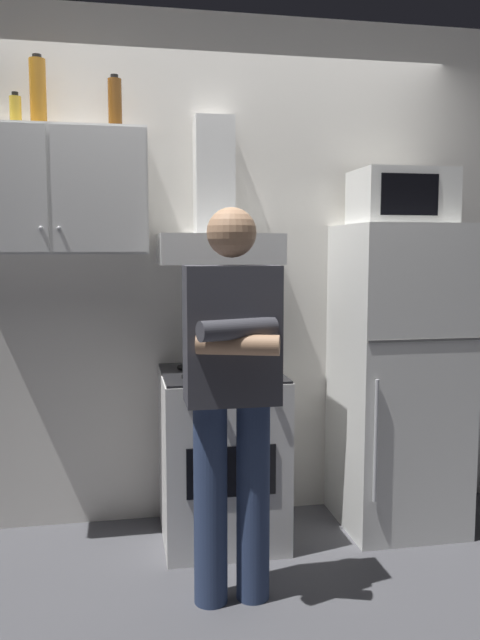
{
  "coord_description": "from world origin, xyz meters",
  "views": [
    {
      "loc": [
        -0.54,
        -2.87,
        1.47
      ],
      "look_at": [
        0.0,
        0.0,
        1.15
      ],
      "focal_mm": 35.9,
      "sensor_mm": 36.0,
      "label": 1
    }
  ],
  "objects_px": {
    "refrigerator": "(398,377)",
    "bottle_liquor_amber": "(38,93)",
    "upper_cabinet": "(53,192)",
    "stove_oven": "(221,455)",
    "cooking_pot": "(251,361)",
    "microwave": "(401,197)",
    "bottle_beer_brown": "(115,105)",
    "person_standing": "(232,391)",
    "bottle_spice_jar": "(16,111)",
    "range_hood": "(217,225)"
  },
  "relations": [
    {
      "from": "upper_cabinet",
      "to": "refrigerator",
      "type": "bearing_deg",
      "value": -4.07
    },
    {
      "from": "stove_oven",
      "to": "cooking_pot",
      "type": "distance_m",
      "value": 0.53
    },
    {
      "from": "cooking_pot",
      "to": "bottle_spice_jar",
      "type": "distance_m",
      "value": 1.62
    },
    {
      "from": "refrigerator",
      "to": "bottle_beer_brown",
      "type": "height_order",
      "value": "bottle_beer_brown"
    },
    {
      "from": "bottle_liquor_amber",
      "to": "stove_oven",
      "type": "bearing_deg",
      "value": -9.2
    },
    {
      "from": "range_hood",
      "to": "bottle_spice_jar",
      "type": "distance_m",
      "value": 1.09
    },
    {
      "from": "range_hood",
      "to": "cooking_pot",
      "type": "xyz_separation_m",
      "value": [
        0.13,
        -0.25,
        -0.66
      ]
    },
    {
      "from": "range_hood",
      "to": "person_standing",
      "type": "xyz_separation_m",
      "value": [
        -0.05,
        -0.73,
        -0.7
      ]
    },
    {
      "from": "upper_cabinet",
      "to": "refrigerator",
      "type": "xyz_separation_m",
      "value": [
        1.75,
        -0.12,
        -0.95
      ]
    },
    {
      "from": "cooking_pot",
      "to": "stove_oven",
      "type": "bearing_deg",
      "value": 137.51
    },
    {
      "from": "bottle_liquor_amber",
      "to": "person_standing",
      "type": "bearing_deg",
      "value": -42.75
    },
    {
      "from": "upper_cabinet",
      "to": "stove_oven",
      "type": "height_order",
      "value": "upper_cabinet"
    },
    {
      "from": "microwave",
      "to": "bottle_beer_brown",
      "type": "height_order",
      "value": "bottle_beer_brown"
    },
    {
      "from": "microwave",
      "to": "bottle_spice_jar",
      "type": "relative_size",
      "value": 3.08
    },
    {
      "from": "upper_cabinet",
      "to": "range_hood",
      "type": "xyz_separation_m",
      "value": [
        0.8,
        0.0,
        -0.15
      ]
    },
    {
      "from": "cooking_pot",
      "to": "bottle_liquor_amber",
      "type": "height_order",
      "value": "bottle_liquor_amber"
    },
    {
      "from": "upper_cabinet",
      "to": "cooking_pot",
      "type": "relative_size",
      "value": 3.22
    },
    {
      "from": "refrigerator",
      "to": "microwave",
      "type": "xyz_separation_m",
      "value": [
        -0.0,
        0.02,
        0.94
      ]
    },
    {
      "from": "bottle_beer_brown",
      "to": "bottle_liquor_amber",
      "type": "bearing_deg",
      "value": -175.16
    },
    {
      "from": "range_hood",
      "to": "bottle_spice_jar",
      "type": "bearing_deg",
      "value": -178.89
    },
    {
      "from": "bottle_beer_brown",
      "to": "person_standing",
      "type": "bearing_deg",
      "value": -60.03
    },
    {
      "from": "microwave",
      "to": "person_standing",
      "type": "relative_size",
      "value": 0.29
    },
    {
      "from": "bottle_liquor_amber",
      "to": "bottle_beer_brown",
      "type": "bearing_deg",
      "value": 4.84
    },
    {
      "from": "person_standing",
      "to": "bottle_spice_jar",
      "type": "height_order",
      "value": "bottle_spice_jar"
    },
    {
      "from": "range_hood",
      "to": "bottle_spice_jar",
      "type": "xyz_separation_m",
      "value": [
        -0.96,
        -0.02,
        0.52
      ]
    },
    {
      "from": "microwave",
      "to": "stove_oven",
      "type": "bearing_deg",
      "value": -178.85
    },
    {
      "from": "stove_oven",
      "to": "cooking_pot",
      "type": "xyz_separation_m",
      "value": [
        0.13,
        -0.12,
        0.5
      ]
    },
    {
      "from": "person_standing",
      "to": "bottle_liquor_amber",
      "type": "relative_size",
      "value": 4.84
    },
    {
      "from": "stove_oven",
      "to": "bottle_liquor_amber",
      "type": "bearing_deg",
      "value": 170.8
    },
    {
      "from": "refrigerator",
      "to": "microwave",
      "type": "height_order",
      "value": "microwave"
    },
    {
      "from": "person_standing",
      "to": "bottle_beer_brown",
      "type": "distance_m",
      "value": 1.56
    },
    {
      "from": "cooking_pot",
      "to": "bottle_spice_jar",
      "type": "bearing_deg",
      "value": 168.18
    },
    {
      "from": "bottle_beer_brown",
      "to": "bottle_spice_jar",
      "type": "xyz_separation_m",
      "value": [
        -0.46,
        -0.06,
        -0.06
      ]
    },
    {
      "from": "upper_cabinet",
      "to": "cooking_pot",
      "type": "height_order",
      "value": "upper_cabinet"
    },
    {
      "from": "upper_cabinet",
      "to": "microwave",
      "type": "bearing_deg",
      "value": -3.48
    },
    {
      "from": "refrigerator",
      "to": "bottle_liquor_amber",
      "type": "relative_size",
      "value": 4.72
    },
    {
      "from": "stove_oven",
      "to": "microwave",
      "type": "bearing_deg",
      "value": 1.15
    },
    {
      "from": "refrigerator",
      "to": "bottle_liquor_amber",
      "type": "distance_m",
      "value": 2.3
    },
    {
      "from": "microwave",
      "to": "bottle_liquor_amber",
      "type": "distance_m",
      "value": 1.87
    },
    {
      "from": "microwave",
      "to": "cooking_pot",
      "type": "distance_m",
      "value": 1.16
    },
    {
      "from": "upper_cabinet",
      "to": "range_hood",
      "type": "relative_size",
      "value": 1.2
    },
    {
      "from": "microwave",
      "to": "bottle_spice_jar",
      "type": "height_order",
      "value": "bottle_spice_jar"
    },
    {
      "from": "bottle_liquor_amber",
      "to": "bottle_spice_jar",
      "type": "xyz_separation_m",
      "value": [
        -0.1,
        -0.03,
        -0.09
      ]
    },
    {
      "from": "cooking_pot",
      "to": "bottle_liquor_amber",
      "type": "bearing_deg",
      "value": 165.34
    },
    {
      "from": "range_hood",
      "to": "person_standing",
      "type": "height_order",
      "value": "range_hood"
    },
    {
      "from": "refrigerator",
      "to": "bottle_spice_jar",
      "type": "height_order",
      "value": "bottle_spice_jar"
    },
    {
      "from": "upper_cabinet",
      "to": "person_standing",
      "type": "distance_m",
      "value": 1.35
    },
    {
      "from": "stove_oven",
      "to": "bottle_beer_brown",
      "type": "xyz_separation_m",
      "value": [
        -0.5,
        0.17,
        1.75
      ]
    },
    {
      "from": "bottle_spice_jar",
      "to": "upper_cabinet",
      "type": "bearing_deg",
      "value": 6.3
    },
    {
      "from": "stove_oven",
      "to": "refrigerator",
      "type": "distance_m",
      "value": 1.02
    }
  ]
}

